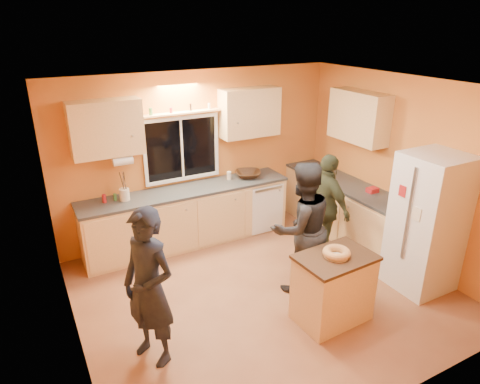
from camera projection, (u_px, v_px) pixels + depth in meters
ground at (264, 292)px, 5.54m from camera, size 4.50×4.50×0.00m
room_shell at (258, 163)px, 5.31m from camera, size 4.54×4.04×2.61m
back_counter at (210, 212)px, 6.76m from camera, size 4.23×0.62×0.90m
right_counter at (356, 215)px, 6.63m from camera, size 0.62×1.84×0.90m
refrigerator at (427, 223)px, 5.37m from camera, size 0.72×0.70×1.80m
island at (333, 287)px, 4.90m from camera, size 0.89×0.63×0.84m
bundt_pastry at (336, 253)px, 4.73m from camera, size 0.31×0.31×0.09m
person_left at (149, 288)px, 4.18m from camera, size 0.65×0.73×1.68m
person_center at (301, 228)px, 5.32m from camera, size 0.86×0.69×1.72m
person_right at (326, 207)px, 6.12m from camera, size 0.41×0.93×1.56m
mixing_bowl at (248, 174)px, 6.91m from camera, size 0.53×0.53×0.10m
utensil_crock at (125, 194)px, 6.02m from camera, size 0.14×0.14×0.17m
potted_plant at (400, 199)px, 5.74m from camera, size 0.29×0.27×0.26m
red_box at (372, 190)px, 6.31m from camera, size 0.16×0.12×0.07m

